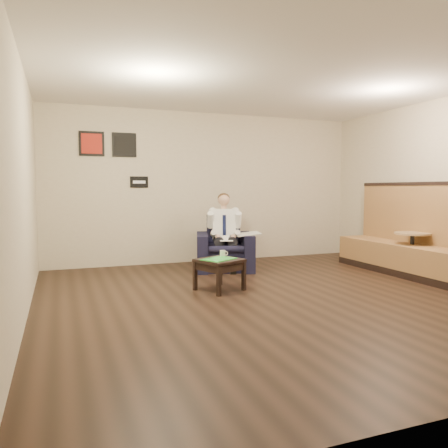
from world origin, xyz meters
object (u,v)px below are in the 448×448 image
object	(u,v)px
seated_man	(225,234)
banquette	(412,230)
cafe_table	(412,254)
armchair	(225,243)
side_table	(219,275)
green_folder	(219,259)
coffee_mug	(223,253)
smartphone	(214,257)

from	to	relation	value
seated_man	banquette	size ratio (longest dim) A/B	0.44
cafe_table	armchair	bearing A→B (deg)	150.01
banquette	seated_man	bearing A→B (deg)	152.29
armchair	seated_man	bearing A→B (deg)	-90.00
side_table	cafe_table	distance (m)	3.24
green_folder	cafe_table	size ratio (longest dim) A/B	0.63
banquette	cafe_table	xyz separation A→B (m)	(0.01, -0.01, -0.39)
coffee_mug	smartphone	xyz separation A→B (m)	(-0.13, -0.01, -0.04)
side_table	coffee_mug	distance (m)	0.33
armchair	coffee_mug	xyz separation A→B (m)	(-0.50, -1.25, 0.02)
seated_man	smartphone	xyz separation A→B (m)	(-0.60, -1.15, -0.19)
banquette	side_table	bearing A→B (deg)	178.51
seated_man	coffee_mug	world-z (taller)	seated_man
seated_man	coffee_mug	xyz separation A→B (m)	(-0.47, -1.13, -0.15)
banquette	cafe_table	distance (m)	0.39
seated_man	smartphone	bearing A→B (deg)	-100.48
coffee_mug	banquette	size ratio (longest dim) A/B	0.03
side_table	seated_man	bearing A→B (deg)	66.12
coffee_mug	cafe_table	size ratio (longest dim) A/B	0.13
seated_man	green_folder	size ratio (longest dim) A/B	2.91
coffee_mug	banquette	xyz separation A→B (m)	(3.12, -0.26, 0.26)
armchair	banquette	size ratio (longest dim) A/B	0.33
seated_man	banquette	world-z (taller)	banquette
coffee_mug	seated_man	bearing A→B (deg)	67.62
smartphone	banquette	size ratio (longest dim) A/B	0.05
seated_man	side_table	xyz separation A→B (m)	(-0.58, -1.31, -0.41)
green_folder	banquette	size ratio (longest dim) A/B	0.15
green_folder	seated_man	bearing A→B (deg)	65.91
seated_man	banquette	bearing A→B (deg)	-10.76
side_table	banquette	xyz separation A→B (m)	(3.23, -0.08, 0.52)
side_table	smartphone	world-z (taller)	smartphone
smartphone	cafe_table	bearing A→B (deg)	-17.94
smartphone	green_folder	bearing A→B (deg)	-103.96
seated_man	green_folder	xyz separation A→B (m)	(-0.60, -1.34, -0.19)
seated_man	cafe_table	size ratio (longest dim) A/B	1.83
seated_man	cafe_table	distance (m)	3.02
seated_man	coffee_mug	size ratio (longest dim) A/B	13.78
side_table	smartphone	distance (m)	0.27
cafe_table	smartphone	bearing A→B (deg)	175.56
banquette	cafe_table	size ratio (longest dim) A/B	4.18
side_table	green_folder	bearing A→B (deg)	-122.81
green_folder	banquette	distance (m)	3.26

